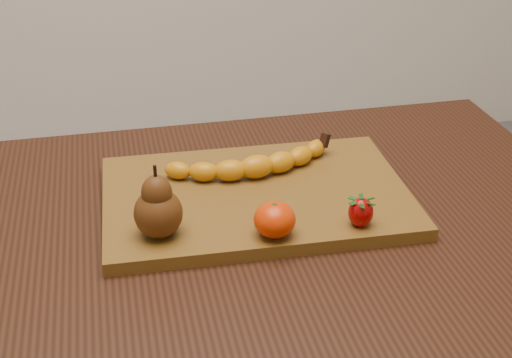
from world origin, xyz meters
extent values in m
cube|color=black|center=(0.00, 0.00, 0.74)|extent=(1.00, 0.70, 0.04)
cylinder|color=black|center=(-0.45, 0.30, 0.36)|extent=(0.05, 0.05, 0.72)
cylinder|color=black|center=(0.45, 0.30, 0.36)|extent=(0.05, 0.05, 0.72)
cube|color=brown|center=(0.00, 0.05, 0.77)|extent=(0.46, 0.31, 0.02)
ellipsoid|color=red|center=(-0.01, -0.08, 0.80)|extent=(0.06, 0.06, 0.05)
camera|label=1|loc=(-0.20, -0.85, 1.31)|focal=50.00mm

